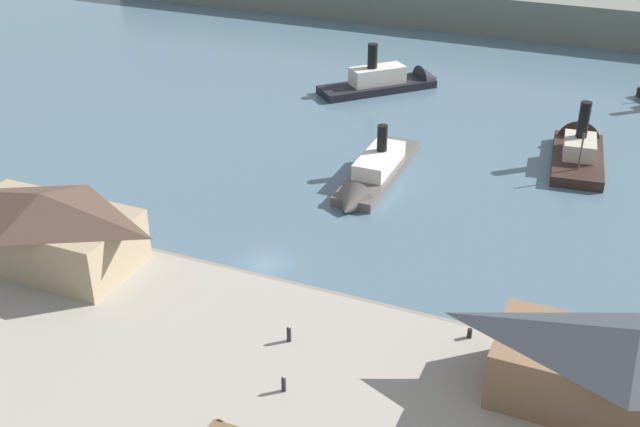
# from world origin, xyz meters

# --- Properties ---
(ground_plane) EXTENTS (320.00, 320.00, 0.00)m
(ground_plane) POSITION_xyz_m (0.00, 0.00, 0.00)
(ground_plane) COLOR #476070
(quay_promenade) EXTENTS (110.00, 36.00, 1.20)m
(quay_promenade) POSITION_xyz_m (0.00, -22.00, 0.60)
(quay_promenade) COLOR gray
(quay_promenade) RESTS_ON ground
(seawall_edge) EXTENTS (110.00, 0.80, 1.00)m
(seawall_edge) POSITION_xyz_m (0.00, -3.60, 0.50)
(seawall_edge) COLOR slate
(seawall_edge) RESTS_ON ground
(ferry_shed_customs_shed) EXTENTS (18.77, 10.17, 7.91)m
(ferry_shed_customs_shed) POSITION_xyz_m (-19.95, -9.93, 5.21)
(ferry_shed_customs_shed) COLOR #998466
(ferry_shed_customs_shed) RESTS_ON quay_promenade
(ferry_shed_central_terminal) EXTENTS (21.16, 9.05, 7.81)m
(ferry_shed_central_terminal) POSITION_xyz_m (36.90, -9.97, 5.17)
(ferry_shed_central_terminal) COLOR brown
(ferry_shed_central_terminal) RESTS_ON quay_promenade
(pedestrian_standing_center) EXTENTS (0.38, 0.38, 1.55)m
(pedestrian_standing_center) POSITION_xyz_m (11.19, -18.61, 1.91)
(pedestrian_standing_center) COLOR #232328
(pedestrian_standing_center) RESTS_ON quay_promenade
(pedestrian_by_tram) EXTENTS (0.41, 0.41, 1.66)m
(pedestrian_by_tram) POSITION_xyz_m (8.75, -12.43, 1.96)
(pedestrian_by_tram) COLOR #232328
(pedestrian_by_tram) RESTS_ON quay_promenade
(mooring_post_west) EXTENTS (0.44, 0.44, 0.90)m
(mooring_post_west) POSITION_xyz_m (23.47, -5.54, 1.65)
(mooring_post_west) COLOR black
(mooring_post_west) RESTS_ON quay_promenade
(ferry_near_quay) EXTENTS (8.44, 18.56, 10.93)m
(ferry_near_quay) POSITION_xyz_m (27.09, 42.43, 1.24)
(ferry_near_quay) COLOR black
(ferry_near_quay) RESTS_ON ground
(ferry_mid_harbor) EXTENTS (19.14, 19.71, 10.20)m
(ferry_mid_harbor) POSITION_xyz_m (-5.85, 59.52, 1.37)
(ferry_mid_harbor) COLOR black
(ferry_mid_harbor) RESTS_ON ground
(ferry_approaching_west) EXTENTS (5.38, 23.06, 8.49)m
(ferry_approaching_west) POSITION_xyz_m (3.82, 22.85, 1.14)
(ferry_approaching_west) COLOR #514C47
(ferry_approaching_west) RESTS_ON ground
(far_headland) EXTENTS (180.00, 24.00, 8.00)m
(far_headland) POSITION_xyz_m (0.00, 110.00, 4.00)
(far_headland) COLOR #60665B
(far_headland) RESTS_ON ground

